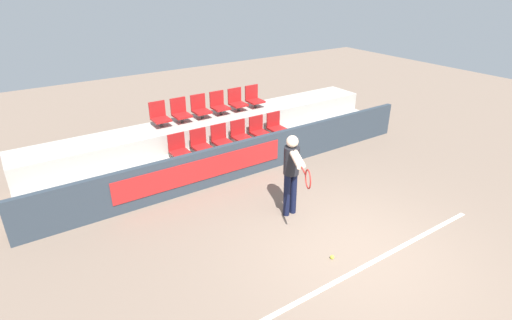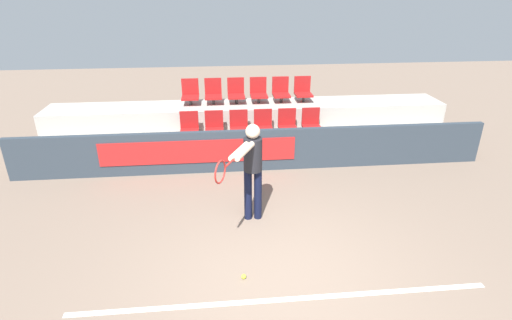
# 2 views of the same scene
# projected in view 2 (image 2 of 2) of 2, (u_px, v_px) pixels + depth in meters

# --- Properties ---
(ground_plane) EXTENTS (30.00, 30.00, 0.00)m
(ground_plane) POSITION_uv_depth(u_px,v_px,m) (279.00, 279.00, 5.39)
(ground_plane) COLOR #7A6656
(court_baseline) EXTENTS (5.36, 0.08, 0.01)m
(court_baseline) POSITION_uv_depth(u_px,v_px,m) (283.00, 299.00, 5.04)
(court_baseline) COLOR white
(court_baseline) RESTS_ON ground
(barrier_wall) EXTENTS (9.92, 0.14, 0.90)m
(barrier_wall) POSITION_uv_depth(u_px,v_px,m) (253.00, 150.00, 8.34)
(barrier_wall) COLOR #2D3842
(barrier_wall) RESTS_ON ground
(bleacher_tier_front) EXTENTS (9.52, 1.04, 0.49)m
(bleacher_tier_front) POSITION_uv_depth(u_px,v_px,m) (252.00, 148.00, 8.98)
(bleacher_tier_front) COLOR #ADA89E
(bleacher_tier_front) RESTS_ON ground
(bleacher_tier_middle) EXTENTS (9.52, 1.04, 0.98)m
(bleacher_tier_middle) POSITION_uv_depth(u_px,v_px,m) (248.00, 123.00, 9.83)
(bleacher_tier_middle) COLOR #ADA89E
(bleacher_tier_middle) RESTS_ON ground
(stadium_chair_0) EXTENTS (0.40, 0.43, 0.59)m
(stadium_chair_0) POSITION_uv_depth(u_px,v_px,m) (189.00, 127.00, 8.77)
(stadium_chair_0) COLOR #333333
(stadium_chair_0) RESTS_ON bleacher_tier_front
(stadium_chair_1) EXTENTS (0.40, 0.43, 0.59)m
(stadium_chair_1) POSITION_uv_depth(u_px,v_px,m) (214.00, 126.00, 8.82)
(stadium_chair_1) COLOR #333333
(stadium_chair_1) RESTS_ON bleacher_tier_front
(stadium_chair_2) EXTENTS (0.40, 0.43, 0.59)m
(stadium_chair_2) POSITION_uv_depth(u_px,v_px,m) (239.00, 126.00, 8.87)
(stadium_chair_2) COLOR #333333
(stadium_chair_2) RESTS_ON bleacher_tier_front
(stadium_chair_3) EXTENTS (0.40, 0.43, 0.59)m
(stadium_chair_3) POSITION_uv_depth(u_px,v_px,m) (263.00, 125.00, 8.92)
(stadium_chair_3) COLOR #333333
(stadium_chair_3) RESTS_ON bleacher_tier_front
(stadium_chair_4) EXTENTS (0.40, 0.43, 0.59)m
(stadium_chair_4) POSITION_uv_depth(u_px,v_px,m) (288.00, 124.00, 8.96)
(stadium_chair_4) COLOR #333333
(stadium_chair_4) RESTS_ON bleacher_tier_front
(stadium_chair_5) EXTENTS (0.40, 0.43, 0.59)m
(stadium_chair_5) POSITION_uv_depth(u_px,v_px,m) (311.00, 123.00, 9.01)
(stadium_chair_5) COLOR #333333
(stadium_chair_5) RESTS_ON bleacher_tier_front
(stadium_chair_6) EXTENTS (0.40, 0.43, 0.59)m
(stadium_chair_6) POSITION_uv_depth(u_px,v_px,m) (190.00, 93.00, 9.52)
(stadium_chair_6) COLOR #333333
(stadium_chair_6) RESTS_ON bleacher_tier_middle
(stadium_chair_7) EXTENTS (0.40, 0.43, 0.59)m
(stadium_chair_7) POSITION_uv_depth(u_px,v_px,m) (213.00, 93.00, 9.56)
(stadium_chair_7) COLOR #333333
(stadium_chair_7) RESTS_ON bleacher_tier_middle
(stadium_chair_8) EXTENTS (0.40, 0.43, 0.59)m
(stadium_chair_8) POSITION_uv_depth(u_px,v_px,m) (236.00, 92.00, 9.61)
(stadium_chair_8) COLOR #333333
(stadium_chair_8) RESTS_ON bleacher_tier_middle
(stadium_chair_9) EXTENTS (0.40, 0.43, 0.59)m
(stadium_chair_9) POSITION_uv_depth(u_px,v_px,m) (259.00, 92.00, 9.66)
(stadium_chair_9) COLOR #333333
(stadium_chair_9) RESTS_ON bleacher_tier_middle
(stadium_chair_10) EXTENTS (0.40, 0.43, 0.59)m
(stadium_chair_10) POSITION_uv_depth(u_px,v_px,m) (281.00, 91.00, 9.71)
(stadium_chair_10) COLOR #333333
(stadium_chair_10) RESTS_ON bleacher_tier_middle
(stadium_chair_11) EXTENTS (0.40, 0.43, 0.59)m
(stadium_chair_11) POSITION_uv_depth(u_px,v_px,m) (303.00, 90.00, 9.76)
(stadium_chair_11) COLOR #333333
(stadium_chair_11) RESTS_ON bleacher_tier_middle
(tennis_player) EXTENTS (0.76, 1.37, 1.68)m
(tennis_player) POSITION_uv_depth(u_px,v_px,m) (251.00, 164.00, 6.31)
(tennis_player) COLOR black
(tennis_player) RESTS_ON ground
(tennis_ball) EXTENTS (0.07, 0.07, 0.07)m
(tennis_ball) POSITION_uv_depth(u_px,v_px,m) (244.00, 276.00, 5.39)
(tennis_ball) COLOR #CCDB33
(tennis_ball) RESTS_ON ground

